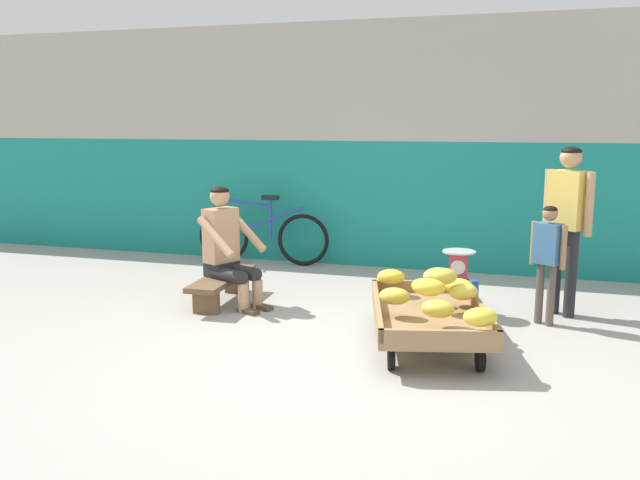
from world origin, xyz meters
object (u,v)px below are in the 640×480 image
object	(u,v)px
plastic_crate	(457,298)
weighing_scale	(459,266)
banana_cart	(428,317)
vendor_seated	(227,247)
low_bench	(222,283)
customer_child	(548,252)
customer_adult	(567,212)
bicycle_near_left	(263,236)

from	to	relation	value
plastic_crate	weighing_scale	distance (m)	0.30
banana_cart	plastic_crate	bearing A→B (deg)	81.75
plastic_crate	weighing_scale	bearing A→B (deg)	-90.00
vendor_seated	plastic_crate	xyz separation A→B (m)	(2.15, 0.30, -0.42)
low_bench	plastic_crate	world-z (taller)	plastic_crate
vendor_seated	customer_child	bearing A→B (deg)	3.91
plastic_crate	customer_adult	bearing A→B (deg)	14.61
customer_adult	bicycle_near_left	bearing A→B (deg)	159.65
vendor_seated	bicycle_near_left	bearing A→B (deg)	101.11
plastic_crate	bicycle_near_left	bearing A→B (deg)	148.99
vendor_seated	bicycle_near_left	distance (m)	1.86
banana_cart	vendor_seated	xyz separation A→B (m)	(-2.01, 0.67, 0.33)
plastic_crate	customer_child	xyz separation A→B (m)	(0.75, -0.10, 0.50)
customer_child	banana_cart	bearing A→B (deg)	-135.92
low_bench	vendor_seated	distance (m)	0.38
vendor_seated	bicycle_near_left	xyz separation A→B (m)	(-0.36, 1.81, -0.21)
banana_cart	weighing_scale	bearing A→B (deg)	81.74
banana_cart	bicycle_near_left	distance (m)	3.43
customer_child	customer_adult	bearing A→B (deg)	64.92
vendor_seated	customer_child	size ratio (longest dim) A/B	1.09
banana_cart	plastic_crate	size ratio (longest dim) A/B	4.44
vendor_seated	weighing_scale	xyz separation A→B (m)	(2.15, 0.30, -0.11)
customer_child	plastic_crate	bearing A→B (deg)	172.15
low_bench	plastic_crate	distance (m)	2.25
low_bench	customer_adult	size ratio (longest dim) A/B	0.73
bicycle_near_left	customer_child	world-z (taller)	customer_child
vendor_seated	customer_adult	xyz separation A→B (m)	(3.07, 0.54, 0.38)
low_bench	weighing_scale	size ratio (longest dim) A/B	3.71
plastic_crate	banana_cart	bearing A→B (deg)	-98.25
banana_cart	bicycle_near_left	world-z (taller)	bicycle_near_left
banana_cart	weighing_scale	xyz separation A→B (m)	(0.14, 0.97, 0.21)
vendor_seated	weighing_scale	distance (m)	2.18
customer_adult	banana_cart	bearing A→B (deg)	-131.11
vendor_seated	customer_child	xyz separation A→B (m)	(2.91, 0.20, 0.08)
banana_cart	customer_child	bearing A→B (deg)	44.08
plastic_crate	vendor_seated	bearing A→B (deg)	-172.00
customer_child	weighing_scale	bearing A→B (deg)	172.23
customer_child	low_bench	bearing A→B (deg)	-176.89
low_bench	banana_cart	bearing A→B (deg)	-18.61
plastic_crate	customer_child	world-z (taller)	customer_child
low_bench	weighing_scale	bearing A→B (deg)	6.78
low_bench	bicycle_near_left	world-z (taller)	bicycle_near_left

